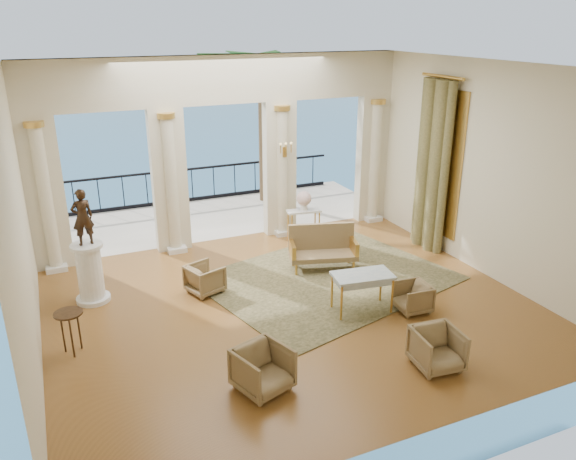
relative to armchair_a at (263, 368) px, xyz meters
name	(u,v)px	position (x,y,z in m)	size (l,w,h in m)	color
floor	(291,306)	(1.45, 2.22, -0.38)	(9.00, 9.00, 0.00)	#533615
room_walls	(320,177)	(1.45, 1.10, 2.49)	(9.00, 9.00, 9.00)	#F1E9CA
arcade	(226,139)	(1.45, 6.04, 2.20)	(9.00, 0.56, 4.50)	beige
terrace	(208,218)	(1.45, 8.02, -0.43)	(10.00, 3.60, 0.10)	#AFA492
balustrade	(192,188)	(1.45, 9.62, 0.03)	(9.00, 0.06, 1.03)	black
palm_tree	(261,62)	(3.45, 8.82, 3.71)	(2.00, 2.00, 4.50)	#4C3823
sea	(78,123)	(1.45, 62.22, -6.38)	(160.00, 160.00, 0.00)	#265E87
curtain	(432,166)	(5.74, 3.72, 1.64)	(0.33, 1.40, 4.09)	brown
window_frame	(439,162)	(5.92, 3.72, 1.72)	(0.04, 1.60, 3.40)	gold
wall_sconce	(285,151)	(2.85, 5.72, 1.84)	(0.30, 0.11, 0.33)	gold
rug	(327,278)	(2.67, 3.02, -0.37)	(4.89, 3.80, 0.02)	#2C3119
armchair_a	(263,368)	(0.00, 0.00, 0.00)	(0.75, 0.70, 0.77)	#493E22
armchair_b	(437,347)	(2.75, -0.58, -0.02)	(0.72, 0.67, 0.74)	#493E22
armchair_c	(413,296)	(3.50, 1.12, -0.07)	(0.60, 0.57, 0.62)	#493E22
armchair_d	(205,277)	(0.10, 3.47, -0.05)	(0.65, 0.60, 0.66)	#493E22
settee	(322,247)	(2.84, 3.60, 0.10)	(1.60, 1.03, 0.99)	#493E22
game_table	(363,278)	(2.61, 1.52, 0.31)	(1.19, 0.76, 0.77)	#9BB1C1
pedestal	(90,274)	(-2.05, 4.02, 0.20)	(0.66, 0.66, 1.21)	silver
statue	(82,217)	(-2.05, 4.02, 1.38)	(0.40, 0.26, 1.10)	black
console_table	(304,215)	(3.16, 5.27, 0.28)	(0.89, 0.46, 0.80)	silver
urn	(304,199)	(3.16, 5.27, 0.70)	(0.37, 0.37, 0.49)	white
side_table	(69,318)	(-2.55, 2.21, 0.27)	(0.47, 0.47, 0.76)	black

